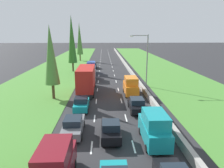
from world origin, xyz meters
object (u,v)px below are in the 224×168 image
maroon_van_left_lane (55,165)px  street_light_mast (145,57)px  grey_sedan_left_lane (73,126)px  teal_hatchback_left_lane (81,104)px  poplar_tree_third (72,39)px  black_sedan_right_lane (137,105)px  blue_van_left_lane (91,68)px  black_sedan_left_lane (93,65)px  poplar_tree_fourth (80,39)px  black_hatchback_centre_lane (111,130)px  maroon_van_left_lane_fifth (91,73)px  red_box_truck_left_lane (87,79)px  teal_van_right_lane (154,128)px  orange_van_right_lane (131,86)px  poplar_tree_second (51,55)px

maroon_van_left_lane → street_light_mast: 26.36m
maroon_van_left_lane → grey_sedan_left_lane: 6.84m
teal_hatchback_left_lane → poplar_tree_third: 28.15m
black_sedan_right_lane → street_light_mast: street_light_mast is taller
grey_sedan_left_lane → blue_van_left_lane: (0.01, 29.79, 0.59)m
black_sedan_left_lane → poplar_tree_third: size_ratio=0.33×
blue_van_left_lane → black_sedan_left_lane: size_ratio=1.09×
black_sedan_left_lane → poplar_tree_fourth: poplar_tree_fourth is taller
black_hatchback_centre_lane → teal_hatchback_left_lane: bearing=114.8°
poplar_tree_third → poplar_tree_fourth: bearing=91.3°
maroon_van_left_lane_fifth → blue_van_left_lane: same height
black_sedan_right_lane → blue_van_left_lane: bearing=105.8°
teal_hatchback_left_lane → maroon_van_left_lane_fifth: (0.12, 17.23, 0.56)m
maroon_van_left_lane → poplar_tree_fourth: (-5.02, 60.51, 6.00)m
red_box_truck_left_lane → black_sedan_right_lane: red_box_truck_left_lane is taller
maroon_van_left_lane_fifth → teal_van_right_lane: bearing=-74.8°
orange_van_right_lane → poplar_tree_third: 24.48m
red_box_truck_left_lane → black_sedan_left_lane: red_box_truck_left_lane is taller
grey_sedan_left_lane → poplar_tree_third: (-4.65, 32.94, 7.01)m
maroon_van_left_lane_fifth → orange_van_right_lane: 12.84m
teal_hatchback_left_lane → black_sedan_left_lane: teal_hatchback_left_lane is taller
grey_sedan_left_lane → maroon_van_left_lane_fifth: maroon_van_left_lane_fifth is taller
red_box_truck_left_lane → poplar_tree_third: 20.27m
red_box_truck_left_lane → poplar_tree_fourth: 40.31m
red_box_truck_left_lane → grey_sedan_left_lane: bearing=-90.7°
teal_van_right_lane → black_hatchback_centre_lane: bearing=166.7°
poplar_tree_third → black_hatchback_centre_lane: bearing=-76.6°
red_box_truck_left_lane → teal_hatchback_left_lane: bearing=-90.3°
black_sedan_left_lane → maroon_van_left_lane_fifth: bearing=-89.2°
teal_van_right_lane → orange_van_right_lane: size_ratio=1.00×
black_hatchback_centre_lane → black_sedan_left_lane: black_hatchback_centre_lane is taller
grey_sedan_left_lane → teal_hatchback_left_lane: teal_hatchback_left_lane is taller
blue_van_left_lane → teal_hatchback_left_lane: bearing=-89.7°
orange_van_right_lane → street_light_mast: 6.88m
black_hatchback_centre_lane → black_sedan_right_lane: black_hatchback_centre_lane is taller
black_sedan_right_lane → black_sedan_left_lane: size_ratio=1.00×
red_box_truck_left_lane → maroon_van_left_lane_fifth: size_ratio=1.92×
blue_van_left_lane → street_light_mast: bearing=-51.5°
black_hatchback_centre_lane → red_box_truck_left_lane: (-3.28, 15.18, 1.35)m
grey_sedan_left_lane → teal_van_right_lane: teal_van_right_lane is taller
poplar_tree_second → poplar_tree_fourth: (-0.77, 42.79, 1.15)m
grey_sedan_left_lane → poplar_tree_third: size_ratio=0.33×
grey_sedan_left_lane → street_light_mast: (10.02, 17.22, 4.42)m
blue_van_left_lane → poplar_tree_second: 19.98m
teal_hatchback_left_lane → black_sedan_right_lane: teal_hatchback_left_lane is taller
teal_van_right_lane → black_sedan_left_lane: 40.27m
red_box_truck_left_lane → teal_van_right_lane: bearing=-66.6°
maroon_van_left_lane → poplar_tree_third: bearing=96.5°
maroon_van_left_lane → poplar_tree_fourth: bearing=94.7°
black_hatchback_centre_lane → poplar_tree_fourth: poplar_tree_fourth is taller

